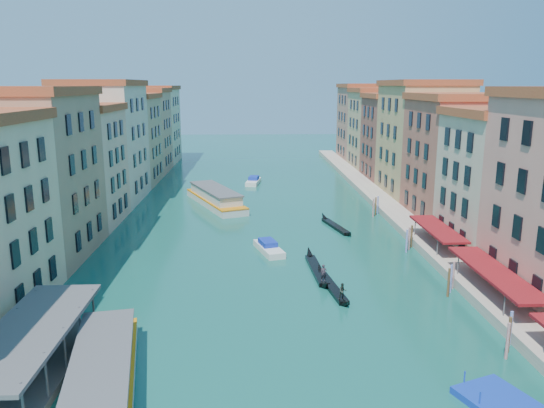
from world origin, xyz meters
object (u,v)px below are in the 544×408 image
Objects in this scene: vaporetto_stop at (32,357)px; blue_dock at (506,406)px; vaporetto_far at (215,197)px; gondola_fore at (317,268)px; vaporetto_near at (102,376)px; gondola_right at (333,286)px.

blue_dock is at bearing -9.54° from vaporetto_stop.
vaporetto_far is at bearing 88.86° from blue_dock.
gondola_fore is at bearing 87.59° from blue_dock.
vaporetto_near is 1.51× the size of gondola_fore.
blue_dock is (22.12, -59.80, -1.07)m from vaporetto_far.
vaporetto_stop is 1.51× the size of gondola_right.
vaporetto_stop is 28.05m from gondola_right.
vaporetto_near is at bearing -116.43° from vaporetto_far.
vaporetto_near is 28.48m from gondola_fore.
vaporetto_near is 56.88m from vaporetto_far.
gondola_fore is 1.12× the size of gondola_right.
vaporetto_far is (9.38, 54.51, -0.12)m from vaporetto_stop.
gondola_right reaches higher than blue_dock.
gondola_right is at bearing -82.90° from gondola_fore.
vaporetto_stop is 5.89m from vaporetto_near.
vaporetto_stop is 0.82× the size of vaporetto_far.
vaporetto_far reaches higher than blue_dock.
gondola_fore is (13.24, -34.04, -0.91)m from vaporetto_far.
vaporetto_stop is at bearing 147.28° from vaporetto_near.
vaporetto_stop reaches higher than vaporetto_far.
gondola_fore is at bearing 92.42° from gondola_right.
vaporetto_near reaches higher than gondola_right.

